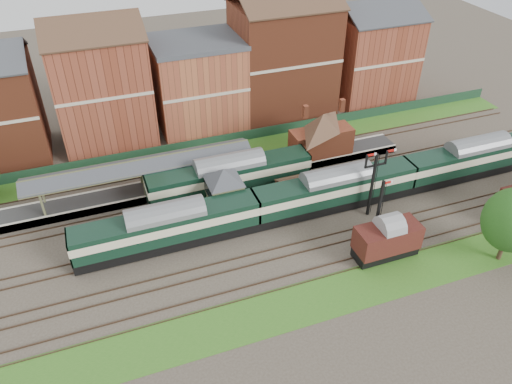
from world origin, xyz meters
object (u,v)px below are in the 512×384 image
object	(u,v)px
semaphore_bracket	(373,181)
goods_van_a	(387,239)
dmu_train	(335,189)
signal_box	(224,190)
platform_railcar	(230,176)

from	to	relation	value
semaphore_bracket	goods_van_a	distance (m)	7.19
dmu_train	semaphore_bracket	bearing A→B (deg)	-39.51
signal_box	goods_van_a	size ratio (longest dim) A/B	0.92
semaphore_bracket	dmu_train	distance (m)	4.44
goods_van_a	signal_box	bearing A→B (deg)	136.97
semaphore_bracket	goods_van_a	size ratio (longest dim) A/B	1.26
signal_box	semaphore_bracket	distance (m)	16.16
semaphore_bracket	dmu_train	size ratio (longest dim) A/B	0.14
goods_van_a	semaphore_bracket	bearing A→B (deg)	73.56
signal_box	semaphore_bracket	world-z (taller)	semaphore_bracket
semaphore_bracket	dmu_train	bearing A→B (deg)	140.49
dmu_train	platform_railcar	size ratio (longest dim) A/B	2.96
dmu_train	goods_van_a	distance (m)	9.08
signal_box	goods_van_a	bearing A→B (deg)	-43.03
platform_railcar	goods_van_a	size ratio (longest dim) A/B	2.98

